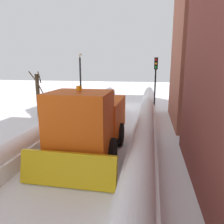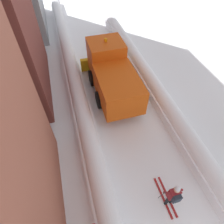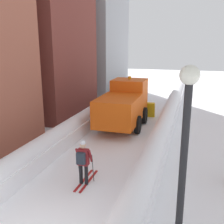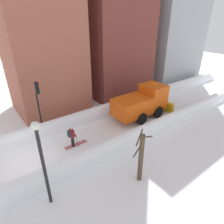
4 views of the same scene
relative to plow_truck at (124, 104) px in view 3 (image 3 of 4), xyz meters
The scene contains 6 objects.
ground_plane 1.75m from the plow_truck, 78.82° to the right, with size 80.00×80.00×0.00m, color white.
snowbank_left 2.65m from the plow_truck, 158.12° to the right, with size 1.10×36.00×1.17m.
snowbank_right 2.99m from the plow_truck, 19.11° to the right, with size 1.10×36.00×1.05m.
plow_truck is the anchor object (origin of this frame).
skier 7.60m from the plow_truck, 87.21° to the right, with size 0.62×1.80×1.81m.
street_lamp 11.59m from the plow_truck, 69.29° to the right, with size 0.40×0.40×4.89m.
Camera 3 is at (3.95, -5.18, 5.30)m, focal length 42.65 mm.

